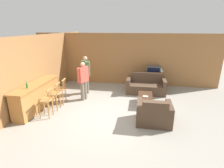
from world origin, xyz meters
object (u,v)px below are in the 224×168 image
object	(u,v)px
bottle	(27,85)
person_by_window	(86,73)
bar_chair_mid	(54,95)
tv_unit	(152,82)
bar_chair_near	(46,101)
coffee_table	(145,97)
table_lamp	(161,70)
armchair_near	(154,114)
tv	(153,71)
book_on_table	(145,96)
couch_far	(146,86)
person_by_counter	(83,79)
bar_chair_far	(60,90)

from	to	relation	value
bottle	person_by_window	bearing A→B (deg)	61.27
bar_chair_mid	tv_unit	world-z (taller)	bar_chair_mid
bar_chair_near	coffee_table	xyz separation A→B (m)	(3.27, 1.53, -0.24)
bottle	table_lamp	world-z (taller)	bottle
tv_unit	table_lamp	xyz separation A→B (m)	(0.36, 0.00, 0.61)
armchair_near	tv_unit	bearing A→B (deg)	87.90
bar_chair_near	table_lamp	bearing A→B (deg)	42.32
bottle	person_by_window	size ratio (longest dim) A/B	0.13
tv	bottle	size ratio (longest dim) A/B	2.94
bar_chair_mid	book_on_table	world-z (taller)	bar_chair_mid
armchair_near	book_on_table	size ratio (longest dim) A/B	5.04
couch_far	person_by_counter	size ratio (longest dim) A/B	1.10
coffee_table	bar_chair_far	bearing A→B (deg)	-171.99
tv_unit	bar_chair_near	bearing A→B (deg)	-134.95
coffee_table	bottle	size ratio (longest dim) A/B	4.52
couch_far	table_lamp	size ratio (longest dim) A/B	3.95
couch_far	armchair_near	bearing A→B (deg)	-85.64
coffee_table	book_on_table	bearing A→B (deg)	-91.16
coffee_table	tv	size ratio (longest dim) A/B	1.53
coffee_table	tv	distance (m)	2.20
person_by_counter	bar_chair_mid	bearing A→B (deg)	-127.10
tv_unit	table_lamp	bearing A→B (deg)	0.00
bar_chair_near	table_lamp	world-z (taller)	table_lamp
bar_chair_far	armchair_near	world-z (taller)	bar_chair_far
bar_chair_mid	tv	size ratio (longest dim) A/B	1.54
armchair_near	book_on_table	xyz separation A→B (m)	(-0.25, 1.25, 0.07)
armchair_near	table_lamp	world-z (taller)	table_lamp
couch_far	coffee_table	xyz separation A→B (m)	(-0.04, -1.35, 0.01)
book_on_table	tv_unit	bearing A→B (deg)	80.50
armchair_near	tv	world-z (taller)	tv
bar_chair_far	coffee_table	distance (m)	3.31
book_on_table	coffee_table	bearing A→B (deg)	88.84
couch_far	table_lamp	xyz separation A→B (m)	(0.70, 0.76, 0.59)
tv_unit	person_by_window	world-z (taller)	person_by_window
bar_chair_far	table_lamp	world-z (taller)	table_lamp
book_on_table	bar_chair_mid	bearing A→B (deg)	-165.70
couch_far	armchair_near	size ratio (longest dim) A/B	1.63
bottle	person_by_window	distance (m)	2.64
bar_chair_near	tv	distance (m)	5.15
bar_chair_near	table_lamp	xyz separation A→B (m)	(4.00, 3.64, 0.35)
couch_far	book_on_table	distance (m)	1.48
book_on_table	person_by_counter	xyz separation A→B (m)	(-2.49, 0.19, 0.50)
bar_chair_mid	book_on_table	distance (m)	3.37
bottle	table_lamp	distance (m)	5.86
couch_far	bottle	xyz separation A→B (m)	(-3.93, -2.85, 0.76)
bottle	armchair_near	bearing A→B (deg)	1.72
bar_chair_near	bar_chair_mid	world-z (taller)	same
bar_chair_near	bar_chair_mid	xyz separation A→B (m)	(-0.00, 0.58, 0.00)
couch_far	coffee_table	bearing A→B (deg)	-91.53
bar_chair_far	tv	xyz separation A→B (m)	(3.64, 2.56, 0.29)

